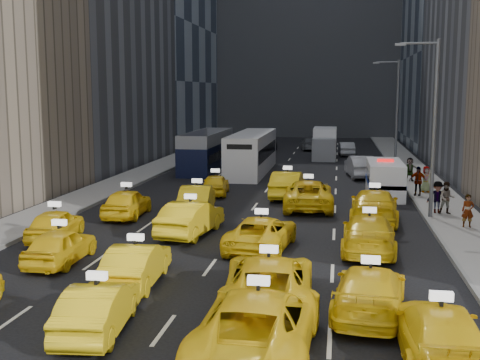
# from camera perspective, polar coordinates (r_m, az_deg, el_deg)

# --- Properties ---
(ground) EXTENTS (160.00, 160.00, 0.00)m
(ground) POSITION_cam_1_polar(r_m,az_deg,el_deg) (20.71, -4.06, -9.82)
(ground) COLOR black
(ground) RESTS_ON ground
(sidewalk_west) EXTENTS (3.00, 90.00, 0.15)m
(sidewalk_west) POSITION_cam_1_polar(r_m,az_deg,el_deg) (47.07, -9.47, 0.50)
(sidewalk_west) COLOR gray
(sidewalk_west) RESTS_ON ground
(sidewalk_east) EXTENTS (3.00, 90.00, 0.15)m
(sidewalk_east) POSITION_cam_1_polar(r_m,az_deg,el_deg) (44.97, 16.77, -0.11)
(sidewalk_east) COLOR gray
(sidewalk_east) RESTS_ON ground
(curb_west) EXTENTS (0.15, 90.00, 0.18)m
(curb_west) POSITION_cam_1_polar(r_m,az_deg,el_deg) (46.63, -7.79, 0.48)
(curb_west) COLOR slate
(curb_west) RESTS_ON ground
(curb_east) EXTENTS (0.15, 90.00, 0.18)m
(curb_east) POSITION_cam_1_polar(r_m,az_deg,el_deg) (44.80, 14.93, -0.05)
(curb_east) COLOR slate
(curb_east) RESTS_ON ground
(streetlight_near) EXTENTS (2.15, 0.22, 9.00)m
(streetlight_near) POSITION_cam_1_polar(r_m,az_deg,el_deg) (31.49, 17.75, 5.20)
(streetlight_near) COLOR #595B60
(streetlight_near) RESTS_ON ground
(streetlight_far) EXTENTS (2.15, 0.22, 9.00)m
(streetlight_far) POSITION_cam_1_polar(r_m,az_deg,el_deg) (51.35, 14.54, 6.43)
(streetlight_far) COLOR #595B60
(streetlight_far) RESTS_ON ground
(taxi_1) EXTENTS (1.87, 4.24, 1.35)m
(taxi_1) POSITION_cam_1_polar(r_m,az_deg,el_deg) (17.06, -13.30, -11.69)
(taxi_1) COLOR yellow
(taxi_1) RESTS_ON ground
(taxi_2) EXTENTS (2.93, 6.08, 1.67)m
(taxi_2) POSITION_cam_1_polar(r_m,az_deg,el_deg) (15.27, 1.76, -13.27)
(taxi_2) COLOR yellow
(taxi_2) RESTS_ON ground
(taxi_3) EXTENTS (2.05, 4.86, 1.40)m
(taxi_3) POSITION_cam_1_polar(r_m,az_deg,el_deg) (15.73, 18.39, -13.58)
(taxi_3) COLOR yellow
(taxi_3) RESTS_ON ground
(taxi_4) EXTENTS (1.68, 4.03, 1.36)m
(taxi_4) POSITION_cam_1_polar(r_m,az_deg,el_deg) (23.86, -16.67, -5.99)
(taxi_4) COLOR yellow
(taxi_4) RESTS_ON ground
(taxi_5) EXTENTS (1.73, 4.34, 1.40)m
(taxi_5) POSITION_cam_1_polar(r_m,az_deg,el_deg) (20.79, -9.80, -7.83)
(taxi_5) COLOR yellow
(taxi_5) RESTS_ON ground
(taxi_6) EXTENTS (3.11, 5.98, 1.61)m
(taxi_6) POSITION_cam_1_polar(r_m,az_deg,el_deg) (18.29, 2.74, -9.66)
(taxi_6) COLOR yellow
(taxi_6) RESTS_ON ground
(taxi_7) EXTENTS (2.51, 5.08, 1.42)m
(taxi_7) POSITION_cam_1_polar(r_m,az_deg,el_deg) (18.24, 12.20, -10.21)
(taxi_7) COLOR yellow
(taxi_7) RESTS_ON ground
(taxi_8) EXTENTS (2.09, 4.21, 1.38)m
(taxi_8) POSITION_cam_1_polar(r_m,az_deg,el_deg) (27.62, -17.10, -4.05)
(taxi_8) COLOR yellow
(taxi_8) RESTS_ON ground
(taxi_9) EXTENTS (2.27, 4.91, 1.56)m
(taxi_9) POSITION_cam_1_polar(r_m,az_deg,el_deg) (27.36, -4.70, -3.62)
(taxi_9) COLOR yellow
(taxi_9) RESTS_ON ground
(taxi_10) EXTENTS (2.80, 5.17, 1.38)m
(taxi_10) POSITION_cam_1_polar(r_m,az_deg,el_deg) (24.88, 2.04, -5.03)
(taxi_10) COLOR yellow
(taxi_10) RESTS_ON ground
(taxi_11) EXTENTS (2.37, 5.34, 1.52)m
(taxi_11) POSITION_cam_1_polar(r_m,az_deg,el_deg) (24.96, 12.12, -5.00)
(taxi_11) COLOR yellow
(taxi_11) RESTS_ON ground
(taxi_12) EXTENTS (1.97, 4.44, 1.48)m
(taxi_12) POSITION_cam_1_polar(r_m,az_deg,el_deg) (31.70, -10.68, -2.14)
(taxi_12) COLOR yellow
(taxi_12) RESTS_ON ground
(taxi_13) EXTENTS (2.14, 4.74, 1.51)m
(taxi_13) POSITION_cam_1_polar(r_m,az_deg,el_deg) (32.36, -4.08, -1.78)
(taxi_13) COLOR yellow
(taxi_13) RESTS_ON ground
(taxi_14) EXTENTS (2.97, 5.88, 1.60)m
(taxi_14) POSITION_cam_1_polar(r_m,az_deg,el_deg) (33.60, 6.48, -1.35)
(taxi_14) COLOR yellow
(taxi_14) RESTS_ON ground
(taxi_15) EXTENTS (2.62, 5.79, 1.64)m
(taxi_15) POSITION_cam_1_polar(r_m,az_deg,el_deg) (30.64, 12.60, -2.41)
(taxi_15) COLOR yellow
(taxi_15) RESTS_ON ground
(taxi_16) EXTENTS (1.97, 4.04, 1.33)m
(taxi_16) POSITION_cam_1_polar(r_m,az_deg,el_deg) (37.81, -2.35, -0.42)
(taxi_16) COLOR yellow
(taxi_16) RESTS_ON ground
(taxi_17) EXTENTS (1.87, 4.99, 1.63)m
(taxi_17) POSITION_cam_1_polar(r_m,az_deg,el_deg) (36.87, 4.52, -0.43)
(taxi_17) COLOR yellow
(taxi_17) RESTS_ON ground
(nypd_van) EXTENTS (2.22, 5.47, 2.33)m
(nypd_van) POSITION_cam_1_polar(r_m,az_deg,el_deg) (38.28, 13.56, 0.05)
(nypd_van) COLOR silver
(nypd_van) RESTS_ON ground
(double_decker) EXTENTS (2.77, 10.80, 3.12)m
(double_decker) POSITION_cam_1_polar(r_m,az_deg,el_deg) (49.93, -3.17, 2.75)
(double_decker) COLOR black
(double_decker) RESTS_ON ground
(city_bus) EXTENTS (3.15, 12.42, 3.18)m
(city_bus) POSITION_cam_1_polar(r_m,az_deg,el_deg) (48.16, 1.14, 2.59)
(city_bus) COLOR silver
(city_bus) RESTS_ON ground
(box_truck) EXTENTS (2.52, 6.51, 2.93)m
(box_truck) POSITION_cam_1_polar(r_m,az_deg,el_deg) (58.85, 8.04, 3.44)
(box_truck) COLOR silver
(box_truck) RESTS_ON ground
(misc_car_0) EXTENTS (2.41, 5.19, 1.65)m
(misc_car_0) POSITION_cam_1_polar(r_m,az_deg,el_deg) (46.42, 11.33, 1.27)
(misc_car_0) COLOR #A1A2A8
(misc_car_0) RESTS_ON ground
(misc_car_1) EXTENTS (3.20, 5.97, 1.59)m
(misc_car_1) POSITION_cam_1_polar(r_m,az_deg,el_deg) (61.55, -0.35, 3.14)
(misc_car_1) COLOR black
(misc_car_1) RESTS_ON ground
(misc_car_2) EXTENTS (2.49, 4.90, 1.36)m
(misc_car_2) POSITION_cam_1_polar(r_m,az_deg,el_deg) (67.20, 6.66, 3.43)
(misc_car_2) COLOR slate
(misc_car_2) RESTS_ON ground
(misc_car_3) EXTENTS (2.05, 4.87, 1.65)m
(misc_car_3) POSITION_cam_1_polar(r_m,az_deg,el_deg) (65.15, 2.59, 3.45)
(misc_car_3) COLOR black
(misc_car_3) RESTS_ON ground
(misc_car_4) EXTENTS (1.77, 4.25, 1.37)m
(misc_car_4) POSITION_cam_1_polar(r_m,az_deg,el_deg) (61.98, 10.04, 2.94)
(misc_car_4) COLOR #A5A8AD
(misc_car_4) RESTS_ON ground
(pedestrian_0) EXTENTS (0.57, 0.37, 1.56)m
(pedestrian_0) POSITION_cam_1_polar(r_m,az_deg,el_deg) (30.11, 20.79, -2.75)
(pedestrian_0) COLOR gray
(pedestrian_0) RESTS_ON sidewalk_east
(pedestrian_1) EXTENTS (0.84, 0.50, 1.68)m
(pedestrian_1) POSITION_cam_1_polar(r_m,az_deg,el_deg) (32.94, 19.03, -1.62)
(pedestrian_1) COLOR gray
(pedestrian_1) RESTS_ON sidewalk_east
(pedestrian_2) EXTENTS (1.09, 0.47, 1.67)m
(pedestrian_2) POSITION_cam_1_polar(r_m,az_deg,el_deg) (33.07, 18.21, -1.55)
(pedestrian_2) COLOR gray
(pedestrian_2) RESTS_ON sidewalk_east
(pedestrian_3) EXTENTS (1.15, 0.78, 1.79)m
(pedestrian_3) POSITION_cam_1_polar(r_m,az_deg,el_deg) (38.23, 16.51, -0.09)
(pedestrian_3) COLOR gray
(pedestrian_3) RESTS_ON sidewalk_east
(pedestrian_4) EXTENTS (0.86, 0.54, 1.65)m
(pedestrian_4) POSITION_cam_1_polar(r_m,az_deg,el_deg) (39.64, 17.21, 0.08)
(pedestrian_4) COLOR gray
(pedestrian_4) RESTS_ON sidewalk_east
(pedestrian_5) EXTENTS (1.57, 0.53, 1.67)m
(pedestrian_5) POSITION_cam_1_polar(r_m,az_deg,el_deg) (44.25, 15.80, 0.98)
(pedestrian_5) COLOR gray
(pedestrian_5) RESTS_ON sidewalk_east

